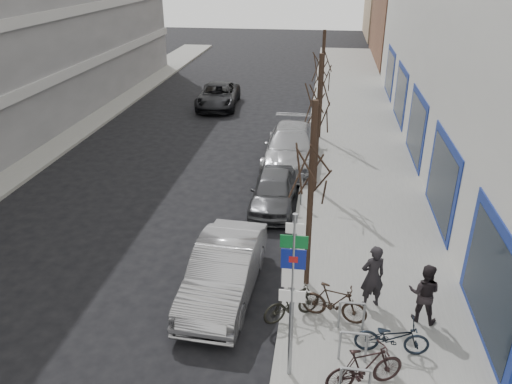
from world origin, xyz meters
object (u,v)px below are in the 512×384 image
(meter_front, at_px, (290,269))
(parked_car_front, at_px, (224,271))
(tree_near, at_px, (313,154))
(pedestrian_far, at_px, (424,293))
(highway_sign_pole, at_px, (292,289))
(bike_far_inner, at_px, (334,302))
(pedestrian_near, at_px, (373,276))
(parked_car_back, at_px, (291,147))
(tree_mid, at_px, (320,92))
(bike_rack, at_px, (353,343))
(meter_mid, at_px, (302,186))
(lane_car, at_px, (218,96))
(bike_near_right, at_px, (365,367))
(bike_mid_inner, at_px, (292,302))
(meter_back, at_px, (309,138))
(bike_mid_curb, at_px, (392,334))
(tree_far, at_px, (323,60))
(parked_car_mid, at_px, (274,191))

(meter_front, height_order, parked_car_front, parked_car_front)
(tree_near, height_order, pedestrian_far, tree_near)
(highway_sign_pole, bearing_deg, bike_far_inner, 64.62)
(highway_sign_pole, bearing_deg, pedestrian_near, 54.86)
(parked_car_back, xyz_separation_m, pedestrian_far, (4.19, -10.62, 0.15))
(tree_mid, distance_m, parked_car_front, 8.18)
(bike_rack, xyz_separation_m, meter_front, (-1.65, 2.40, 0.26))
(meter_mid, relative_size, pedestrian_near, 0.70)
(tree_near, distance_m, lane_car, 19.83)
(bike_near_right, distance_m, pedestrian_far, 2.97)
(tree_near, height_order, bike_mid_inner, tree_near)
(meter_front, distance_m, meter_back, 11.00)
(bike_mid_inner, bearing_deg, bike_rack, -165.36)
(bike_mid_curb, height_order, bike_mid_inner, bike_mid_curb)
(tree_far, relative_size, bike_far_inner, 3.17)
(highway_sign_pole, bearing_deg, lane_car, 105.98)
(bike_rack, relative_size, tree_mid, 0.41)
(bike_far_inner, bearing_deg, meter_front, 65.51)
(meter_mid, relative_size, parked_car_back, 0.22)
(pedestrian_near, bearing_deg, bike_near_right, 63.21)
(meter_back, xyz_separation_m, lane_car, (-6.03, 7.93, -0.20))
(bike_rack, relative_size, pedestrian_far, 1.36)
(bike_near_right, bearing_deg, bike_mid_inner, 16.18)
(parked_car_front, distance_m, lane_car, 19.52)
(tree_near, relative_size, bike_near_right, 3.00)
(pedestrian_near, bearing_deg, bike_mid_inner, 2.23)
(meter_back, height_order, pedestrian_near, pedestrian_near)
(meter_mid, distance_m, pedestrian_near, 6.16)
(lane_car, bearing_deg, bike_far_inner, -73.94)
(bike_rack, height_order, parked_car_back, parked_car_back)
(tree_near, xyz_separation_m, tree_mid, (0.00, 6.50, 0.00))
(pedestrian_near, xyz_separation_m, pedestrian_far, (1.25, -0.41, -0.08))
(bike_rack, xyz_separation_m, parked_car_back, (-2.40, 12.36, 0.17))
(meter_mid, height_order, lane_car, lane_car)
(parked_car_mid, xyz_separation_m, lane_car, (-4.99, 13.47, 0.04))
(bike_rack, distance_m, meter_front, 2.92)
(lane_car, bearing_deg, parked_car_mid, -73.65)
(bike_far_inner, xyz_separation_m, pedestrian_near, (0.97, 0.71, 0.39))
(bike_mid_inner, xyz_separation_m, pedestrian_near, (2.03, 0.85, 0.41))
(parked_car_mid, height_order, pedestrian_far, pedestrian_far)
(parked_car_front, relative_size, parked_car_mid, 1.19)
(pedestrian_near, bearing_deg, pedestrian_far, 141.56)
(tree_mid, bearing_deg, bike_mid_inner, -92.07)
(meter_mid, relative_size, meter_back, 1.00)
(highway_sign_pole, relative_size, bike_rack, 1.86)
(parked_car_front, xyz_separation_m, lane_car, (-4.22, 19.06, -0.06))
(highway_sign_pole, xyz_separation_m, parked_car_mid, (-1.29, 8.47, -1.78))
(bike_rack, relative_size, meter_back, 1.78)
(bike_rack, height_order, bike_near_right, bike_near_right)
(parked_car_back, height_order, lane_car, parked_car_back)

